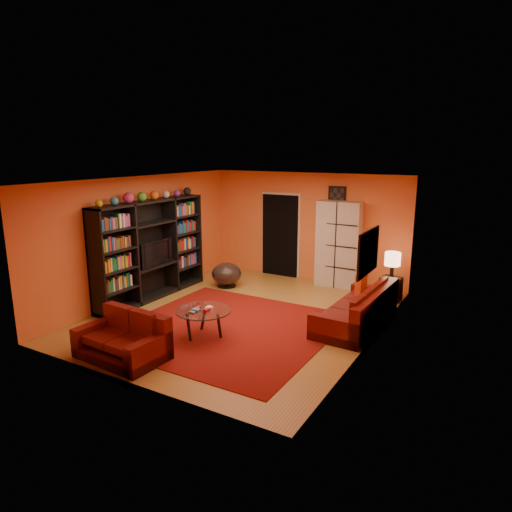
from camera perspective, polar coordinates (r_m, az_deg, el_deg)
The scene contains 20 objects.
floor at distance 8.92m, azimuth -1.72°, elevation -7.42°, with size 6.00×6.00×0.00m, color olive.
ceiling at distance 8.36m, azimuth -1.85°, elevation 9.48°, with size 6.00×6.00×0.00m, color white.
wall_back at distance 11.16m, azimuth 6.35°, elevation 3.66°, with size 6.00×6.00×0.00m, color orange.
wall_front at distance 6.29m, azimuth -16.35°, elevation -4.44°, with size 6.00×6.00×0.00m, color orange.
wall_left at distance 10.07m, azimuth -13.99°, elevation 2.28°, with size 6.00×6.00×0.00m, color orange.
wall_right at distance 7.57m, azimuth 14.53°, elevation -1.33°, with size 6.00×6.00×0.00m, color orange.
rug at distance 8.32m, azimuth -3.69°, elevation -8.97°, with size 3.60×3.60×0.01m, color #5C0D0A.
doorway at distance 11.47m, azimuth 3.03°, elevation 2.56°, with size 0.95×0.10×2.04m, color black.
wall_art_right at distance 7.23m, azimuth 13.87°, elevation 0.47°, with size 0.03×1.00×0.70m, color black.
wall_art_back at distance 10.77m, azimuth 10.09°, elevation 7.21°, with size 0.42×0.03×0.52m, color black.
entertainment_unit at distance 9.96m, azimuth -12.98°, elevation 0.76°, with size 0.45×3.00×2.10m, color black.
tv at distance 9.95m, azimuth -12.72°, elevation 0.41°, with size 0.12×0.94×0.54m, color black.
sofa at distance 8.54m, azimuth 12.94°, elevation -6.70°, with size 0.99×2.24×0.85m.
loveseat at distance 7.44m, azimuth -16.00°, elevation -9.95°, with size 1.42×0.90×0.85m.
throw_pillow at distance 9.01m, azimuth 13.00°, elevation -3.33°, with size 0.12×0.42×0.42m, color #E65319.
coffee_table at distance 7.86m, azimuth -6.56°, elevation -7.06°, with size 0.95×0.95×0.47m.
storage_cabinet at distance 10.71m, azimuth 10.30°, elevation 1.46°, with size 1.00×0.44×1.99m, color beige.
bowl_chair at distance 10.65m, azimuth -3.70°, elevation -2.26°, with size 0.69×0.69×0.56m.
side_table at distance 10.12m, azimuth 16.47°, elevation -3.95°, with size 0.40×0.40×0.50m, color black.
table_lamp at distance 9.95m, azimuth 16.71°, elevation -0.44°, with size 0.33×0.33×0.54m.
Camera 1 is at (4.40, -7.09, 3.16)m, focal length 32.00 mm.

